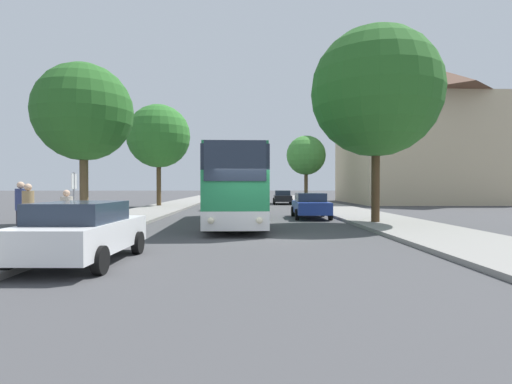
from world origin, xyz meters
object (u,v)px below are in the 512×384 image
Objects in this scene: pedestrian_waiting_near at (28,211)px; tree_left_near at (159,136)px; parked_car_right_far at (282,197)px; parked_car_left_curb at (82,231)px; tree_right_mid at (376,92)px; bus_front at (236,186)px; pedestrian_walking_back at (67,216)px; pedestrian_waiting_far at (21,208)px; tree_right_near at (306,155)px; tree_left_far at (84,113)px; bus_middle at (240,186)px; bus_stop_sign at (74,194)px; parked_car_right_near at (310,205)px.

tree_left_near is at bearing -79.24° from pedestrian_waiting_near.
parked_car_left_curb is at bearing 78.99° from parked_car_right_far.
pedestrian_waiting_near is 15.61m from tree_right_mid.
pedestrian_walking_back is at bearing -124.78° from bus_front.
parked_car_left_curb is 5.64m from pedestrian_waiting_far.
pedestrian_waiting_near is 0.19× the size of tree_right_mid.
parked_car_left_curb is 0.59× the size of tree_right_near.
tree_left_near is 0.96× the size of tree_right_mid.
pedestrian_walking_back is (-9.28, -28.93, 0.21)m from parked_car_right_far.
pedestrian_waiting_near is 0.24× the size of tree_left_far.
tree_left_far is at bearing 113.57° from parked_car_left_curb.
tree_left_far reaches higher than parked_car_left_curb.
tree_right_near reaches higher than pedestrian_waiting_near.
bus_middle is at bearing 6.63° from tree_left_near.
pedestrian_waiting_near is 0.99m from pedestrian_waiting_far.
bus_front is 5.26× the size of bus_stop_sign.
tree_right_mid is at bearing 123.26° from parked_car_right_near.
tree_left_near is at bearing -74.95° from pedestrian_waiting_far.
bus_stop_sign is 0.30× the size of tree_left_far.
parked_car_left_curb is 35.95m from tree_right_near.
tree_right_mid reaches higher than parked_car_right_far.
bus_middle is at bearing -96.70° from pedestrian_waiting_near.
tree_left_near reaches higher than parked_car_right_near.
tree_right_mid reaches higher than tree_right_near.
bus_front is 25.11m from tree_right_near.
bus_stop_sign is at bearing -89.58° from pedestrian_waiting_near.
tree_left_far reaches higher than parked_car_right_far.
bus_stop_sign is 1.25× the size of pedestrian_waiting_near.
bus_front is at bearing -106.57° from tree_right_near.
bus_stop_sign is 0.24× the size of tree_right_mid.
tree_left_near is at bearing 93.09° from bus_stop_sign.
pedestrian_waiting_near is at bearing -156.02° from tree_right_mid.
tree_right_near is (2.83, 2.51, 4.51)m from parked_car_right_far.
parked_car_left_curb is at bearing 141.62° from pedestrian_waiting_near.
tree_right_mid reaches higher than pedestrian_waiting_far.
tree_right_mid is (6.78, -0.85, 4.54)m from bus_front.
parked_car_left_curb is at bearing -107.23° from tree_right_near.
bus_front is at bearing 172.85° from tree_right_mid.
bus_front is 2.79× the size of parked_car_left_curb.
tree_right_near reaches higher than bus_front.
bus_front is 2.56× the size of parked_car_right_far.
bus_stop_sign reaches higher than pedestrian_waiting_far.
pedestrian_waiting_far is 2.72m from pedestrian_walking_back.
bus_front is 7.54m from bus_stop_sign.
bus_front reaches higher than parked_car_right_near.
tree_left_near reaches higher than parked_car_left_curb.
parked_car_right_far is 29.73m from pedestrian_waiting_far.
tree_right_mid is (-0.31, -24.70, 1.17)m from tree_right_near.
tree_left_far is 14.19m from tree_right_mid.
parked_car_left_curb is at bearing -137.58° from tree_right_mid.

